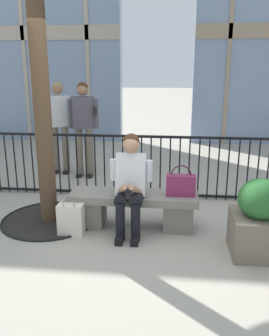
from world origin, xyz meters
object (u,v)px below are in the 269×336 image
(stone_bench, at_px, (134,207))
(bystander_at_railing, at_px, (83,123))
(handbag_on_bench, at_px, (181,185))
(bystander_further_back, at_px, (59,121))
(planter, at_px, (259,220))
(shopping_bag, at_px, (71,219))
(seated_person_with_phone, at_px, (130,181))

(stone_bench, xyz_separation_m, bystander_at_railing, (-1.14, 2.07, 0.73))
(stone_bench, xyz_separation_m, handbag_on_bench, (0.58, -0.01, 0.32))
(bystander_further_back, bearing_deg, bystander_at_railing, -19.82)
(handbag_on_bench, bearing_deg, stone_bench, 179.01)
(bystander_further_back, xyz_separation_m, planter, (3.06, -2.79, -0.61))
(planter, bearing_deg, shopping_bag, 173.92)
(shopping_bag, relative_size, planter, 0.57)
(shopping_bag, distance_m, planter, 2.16)
(shopping_bag, distance_m, bystander_further_back, 2.83)
(stone_bench, bearing_deg, bystander_at_railing, 118.73)
(stone_bench, bearing_deg, planter, -20.61)
(stone_bench, distance_m, seated_person_with_phone, 0.40)
(stone_bench, relative_size, seated_person_with_phone, 1.32)
(planter, bearing_deg, seated_person_with_phone, 164.36)
(bystander_at_railing, height_order, bystander_further_back, same)
(bystander_at_railing, bearing_deg, handbag_on_bench, -50.52)
(bystander_further_back, bearing_deg, stone_bench, -53.93)
(handbag_on_bench, bearing_deg, planter, -32.03)
(handbag_on_bench, relative_size, shopping_bag, 0.80)
(handbag_on_bench, bearing_deg, seated_person_with_phone, -168.91)
(shopping_bag, xyz_separation_m, planter, (2.14, -0.23, 0.19))
(shopping_bag, bearing_deg, stone_bench, 22.55)
(seated_person_with_phone, bearing_deg, bystander_at_railing, 116.78)
(shopping_bag, relative_size, bystander_at_railing, 0.28)
(shopping_bag, height_order, planter, planter)
(stone_bench, xyz_separation_m, shopping_bag, (-0.73, -0.30, -0.07))
(planter, bearing_deg, bystander_at_railing, 134.39)
(shopping_bag, height_order, bystander_at_railing, bystander_at_railing)
(handbag_on_bench, height_order, planter, planter)
(seated_person_with_phone, relative_size, handbag_on_bench, 3.14)
(handbag_on_bench, xyz_separation_m, bystander_at_railing, (-1.72, 2.08, 0.41))
(shopping_bag, relative_size, bystander_further_back, 0.28)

